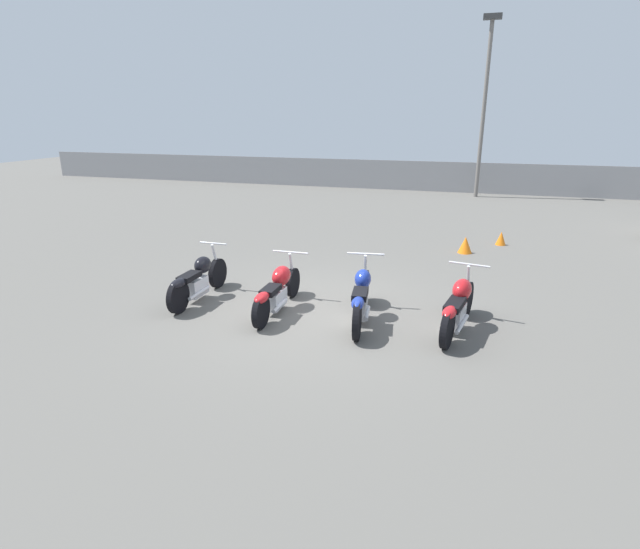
% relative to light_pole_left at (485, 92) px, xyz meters
% --- Properties ---
extents(ground_plane, '(60.00, 60.00, 0.00)m').
position_rel_light_pole_left_xyz_m(ground_plane, '(-2.67, -14.42, -4.20)').
color(ground_plane, '#5B5954').
extents(fence_back, '(40.00, 0.04, 1.34)m').
position_rel_light_pole_left_xyz_m(fence_back, '(-2.67, 1.02, -3.53)').
color(fence_back, gray).
rests_on(fence_back, ground_plane).
extents(light_pole_left, '(0.70, 0.35, 7.06)m').
position_rel_light_pole_left_xyz_m(light_pole_left, '(0.00, 0.00, 0.00)').
color(light_pole_left, slate).
rests_on(light_pole_left, ground_plane).
extents(motorcycle_slot_0, '(0.59, 2.06, 0.97)m').
position_rel_light_pole_left_xyz_m(motorcycle_slot_0, '(-5.02, -14.46, -3.79)').
color(motorcycle_slot_0, black).
rests_on(motorcycle_slot_0, ground_plane).
extents(motorcycle_slot_1, '(0.70, 2.14, 0.94)m').
position_rel_light_pole_left_xyz_m(motorcycle_slot_1, '(-3.36, -14.56, -3.79)').
color(motorcycle_slot_1, black).
rests_on(motorcycle_slot_1, ground_plane).
extents(motorcycle_slot_2, '(0.67, 2.20, 1.02)m').
position_rel_light_pole_left_xyz_m(motorcycle_slot_2, '(-1.83, -14.56, -3.76)').
color(motorcycle_slot_2, black).
rests_on(motorcycle_slot_2, ground_plane).
extents(motorcycle_slot_3, '(0.71, 2.03, 0.99)m').
position_rel_light_pole_left_xyz_m(motorcycle_slot_3, '(-0.23, -14.52, -3.76)').
color(motorcycle_slot_3, black).
rests_on(motorcycle_slot_3, ground_plane).
extents(traffic_cone_near, '(0.36, 0.36, 0.42)m').
position_rel_light_pole_left_xyz_m(traffic_cone_near, '(-0.22, -9.48, -3.99)').
color(traffic_cone_near, orange).
rests_on(traffic_cone_near, ground_plane).
extents(traffic_cone_far, '(0.27, 0.27, 0.37)m').
position_rel_light_pole_left_xyz_m(traffic_cone_far, '(0.69, -8.36, -4.02)').
color(traffic_cone_far, orange).
rests_on(traffic_cone_far, ground_plane).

